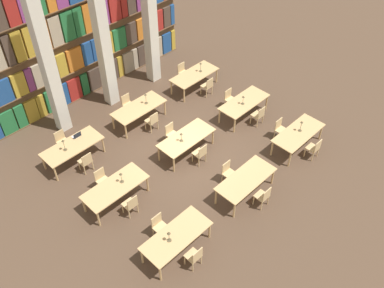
# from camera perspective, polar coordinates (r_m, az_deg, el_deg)

# --- Properties ---
(ground_plane) EXTENTS (40.00, 40.00, 0.00)m
(ground_plane) POSITION_cam_1_polar(r_m,az_deg,el_deg) (16.29, -0.69, -1.25)
(ground_plane) COLOR #4C3828
(bookshelf_bank) EXTENTS (9.92, 0.35, 5.50)m
(bookshelf_bank) POSITION_cam_1_polar(r_m,az_deg,el_deg) (18.49, -14.07, 13.96)
(bookshelf_bank) COLOR brown
(bookshelf_bank) RESTS_ON ground_plane
(pillar_left) EXTENTS (0.47, 0.47, 6.00)m
(pillar_left) POSITION_cam_1_polar(r_m,az_deg,el_deg) (16.42, -18.71, 10.04)
(pillar_left) COLOR beige
(pillar_left) RESTS_ON ground_plane
(pillar_center) EXTENTS (0.47, 0.47, 6.00)m
(pillar_center) POSITION_cam_1_polar(r_m,az_deg,el_deg) (17.41, -11.85, 13.47)
(pillar_center) COLOR beige
(pillar_center) RESTS_ON ground_plane
(pillar_right) EXTENTS (0.47, 0.47, 6.00)m
(pillar_right) POSITION_cam_1_polar(r_m,az_deg,el_deg) (18.66, -5.66, 16.33)
(pillar_right) COLOR beige
(pillar_right) RESTS_ON ground_plane
(reading_table_0) EXTENTS (2.23, 0.96, 0.75)m
(reading_table_0) POSITION_cam_1_polar(r_m,az_deg,el_deg) (13.07, -2.10, -12.25)
(reading_table_0) COLOR tan
(reading_table_0) RESTS_ON ground_plane
(chair_0) EXTENTS (0.42, 0.40, 0.88)m
(chair_0) POSITION_cam_1_polar(r_m,az_deg,el_deg) (12.93, 0.34, -14.74)
(chair_0) COLOR tan
(chair_0) RESTS_ON ground_plane
(chair_1) EXTENTS (0.42, 0.40, 0.88)m
(chair_1) POSITION_cam_1_polar(r_m,az_deg,el_deg) (13.57, -4.38, -10.83)
(chair_1) COLOR tan
(chair_1) RESTS_ON ground_plane
(desk_lamp_0) EXTENTS (0.14, 0.14, 0.41)m
(desk_lamp_0) POSITION_cam_1_polar(r_m,az_deg,el_deg) (12.69, -3.10, -12.03)
(desk_lamp_0) COLOR brown
(desk_lamp_0) RESTS_ON reading_table_0
(reading_table_1) EXTENTS (2.23, 0.96, 0.75)m
(reading_table_1) POSITION_cam_1_polar(r_m,az_deg,el_deg) (14.56, 7.19, -4.78)
(reading_table_1) COLOR tan
(reading_table_1) RESTS_ON ground_plane
(chair_2) EXTENTS (0.42, 0.40, 0.88)m
(chair_2) POSITION_cam_1_polar(r_m,az_deg,el_deg) (14.45, 9.48, -6.88)
(chair_2) COLOR tan
(chair_2) RESTS_ON ground_plane
(chair_3) EXTENTS (0.42, 0.40, 0.88)m
(chair_3) POSITION_cam_1_polar(r_m,az_deg,el_deg) (15.01, 4.87, -3.77)
(chair_3) COLOR tan
(chair_3) RESTS_ON ground_plane
(reading_table_2) EXTENTS (2.23, 0.96, 0.75)m
(reading_table_2) POSITION_cam_1_polar(r_m,az_deg,el_deg) (16.57, 13.99, 1.32)
(reading_table_2) COLOR tan
(reading_table_2) RESTS_ON ground_plane
(chair_4) EXTENTS (0.42, 0.40, 0.88)m
(chair_4) POSITION_cam_1_polar(r_m,az_deg,el_deg) (16.44, 15.98, -0.53)
(chair_4) COLOR tan
(chair_4) RESTS_ON ground_plane
(chair_5) EXTENTS (0.42, 0.40, 0.88)m
(chair_5) POSITION_cam_1_polar(r_m,az_deg,el_deg) (16.95, 11.70, 2.00)
(chair_5) COLOR tan
(chair_5) RESTS_ON ground_plane
(desk_lamp_1) EXTENTS (0.14, 0.14, 0.47)m
(desk_lamp_1) POSITION_cam_1_polar(r_m,az_deg,el_deg) (16.41, 14.37, 2.55)
(desk_lamp_1) COLOR brown
(desk_lamp_1) RESTS_ON reading_table_2
(reading_table_3) EXTENTS (2.23, 0.96, 0.75)m
(reading_table_3) POSITION_cam_1_polar(r_m,az_deg,el_deg) (14.45, -10.20, -5.77)
(reading_table_3) COLOR tan
(reading_table_3) RESTS_ON ground_plane
(chair_6) EXTENTS (0.42, 0.40, 0.88)m
(chair_6) POSITION_cam_1_polar(r_m,az_deg,el_deg) (14.18, -8.18, -7.97)
(chair_6) COLOR tan
(chair_6) RESTS_ON ground_plane
(chair_7) EXTENTS (0.42, 0.40, 0.88)m
(chair_7) POSITION_cam_1_polar(r_m,az_deg,el_deg) (15.05, -11.88, -4.66)
(chair_7) COLOR tan
(chair_7) RESTS_ON ground_plane
(desk_lamp_2) EXTENTS (0.14, 0.14, 0.43)m
(desk_lamp_2) POSITION_cam_1_polar(r_m,az_deg,el_deg) (14.28, -9.45, -4.22)
(desk_lamp_2) COLOR brown
(desk_lamp_2) RESTS_ON reading_table_3
(reading_table_4) EXTENTS (2.23, 0.96, 0.75)m
(reading_table_4) POSITION_cam_1_polar(r_m,az_deg,el_deg) (15.89, -0.77, 0.72)
(reading_table_4) COLOR tan
(reading_table_4) RESTS_ON ground_plane
(chair_8) EXTENTS (0.42, 0.40, 0.88)m
(chair_8) POSITION_cam_1_polar(r_m,az_deg,el_deg) (15.62, 1.11, -1.24)
(chair_8) COLOR tan
(chair_8) RESTS_ON ground_plane
(chair_9) EXTENTS (0.42, 0.40, 0.88)m
(chair_9) POSITION_cam_1_polar(r_m,az_deg,el_deg) (16.42, -2.75, 1.42)
(chair_9) COLOR tan
(chair_9) RESTS_ON ground_plane
(desk_lamp_3) EXTENTS (0.14, 0.14, 0.39)m
(desk_lamp_3) POSITION_cam_1_polar(r_m,az_deg,el_deg) (15.52, -1.45, 1.12)
(desk_lamp_3) COLOR brown
(desk_lamp_3) RESTS_ON reading_table_4
(reading_table_5) EXTENTS (2.23, 0.96, 0.75)m
(reading_table_5) POSITION_cam_1_polar(r_m,az_deg,el_deg) (17.65, 6.96, 5.46)
(reading_table_5) COLOR tan
(reading_table_5) RESTS_ON ground_plane
(chair_10) EXTENTS (0.42, 0.40, 0.88)m
(chair_10) POSITION_cam_1_polar(r_m,az_deg,el_deg) (17.45, 8.88, 3.85)
(chair_10) COLOR tan
(chair_10) RESTS_ON ground_plane
(chair_11) EXTENTS (0.42, 0.40, 0.88)m
(chair_11) POSITION_cam_1_polar(r_m,az_deg,el_deg) (18.15, 5.08, 6.06)
(chair_11) COLOR tan
(chair_11) RESTS_ON ground_plane
(desk_lamp_4) EXTENTS (0.14, 0.14, 0.40)m
(desk_lamp_4) POSITION_cam_1_polar(r_m,az_deg,el_deg) (17.32, 6.84, 6.04)
(desk_lamp_4) COLOR brown
(desk_lamp_4) RESTS_ON reading_table_5
(reading_table_6) EXTENTS (2.23, 0.96, 0.75)m
(reading_table_6) POSITION_cam_1_polar(r_m,az_deg,el_deg) (16.16, -15.67, -0.39)
(reading_table_6) COLOR tan
(reading_table_6) RESTS_ON ground_plane
(chair_12) EXTENTS (0.42, 0.40, 0.88)m
(chair_12) POSITION_cam_1_polar(r_m,az_deg,el_deg) (15.79, -13.97, -2.25)
(chair_12) COLOR tan
(chair_12) RESTS_ON ground_plane
(chair_13) EXTENTS (0.42, 0.40, 0.88)m
(chair_13) POSITION_cam_1_polar(r_m,az_deg,el_deg) (16.82, -16.93, 0.42)
(chair_13) COLOR tan
(chair_13) RESTS_ON ground_plane
(desk_lamp_5) EXTENTS (0.14, 0.14, 0.50)m
(desk_lamp_5) POSITION_cam_1_polar(r_m,az_deg,el_deg) (15.79, -16.76, 0.12)
(desk_lamp_5) COLOR brown
(desk_lamp_5) RESTS_ON reading_table_6
(laptop) EXTENTS (0.32, 0.22, 0.21)m
(laptop) POSITION_cam_1_polar(r_m,az_deg,el_deg) (16.41, -15.13, 1.08)
(laptop) COLOR silver
(laptop) RESTS_ON reading_table_6
(reading_table_7) EXTENTS (2.23, 0.96, 0.75)m
(reading_table_7) POSITION_cam_1_polar(r_m,az_deg,el_deg) (17.37, -7.10, 4.72)
(reading_table_7) COLOR tan
(reading_table_7) RESTS_ON ground_plane
(chair_14) EXTENTS (0.42, 0.40, 0.88)m
(chair_14) POSITION_cam_1_polar(r_m,az_deg,el_deg) (17.04, -5.32, 3.11)
(chair_14) COLOR tan
(chair_14) RESTS_ON ground_plane
(chair_15) EXTENTS (0.42, 0.40, 0.88)m
(chair_15) POSITION_cam_1_polar(r_m,az_deg,el_deg) (18.00, -8.56, 5.32)
(chair_15) COLOR tan
(chair_15) RESTS_ON ground_plane
(desk_lamp_6) EXTENTS (0.14, 0.14, 0.48)m
(desk_lamp_6) POSITION_cam_1_polar(r_m,az_deg,el_deg) (17.29, -6.19, 6.27)
(desk_lamp_6) COLOR brown
(desk_lamp_6) RESTS_ON reading_table_7
(reading_table_8) EXTENTS (2.23, 0.96, 0.75)m
(reading_table_8) POSITION_cam_1_polar(r_m,az_deg,el_deg) (19.10, 0.32, 9.13)
(reading_table_8) COLOR tan
(reading_table_8) RESTS_ON ground_plane
(chair_16) EXTENTS (0.42, 0.40, 0.88)m
(chair_16) POSITION_cam_1_polar(r_m,az_deg,el_deg) (18.82, 2.10, 7.75)
(chair_16) COLOR tan
(chair_16) RESTS_ON ground_plane
(chair_17) EXTENTS (0.42, 0.40, 0.88)m
(chair_17) POSITION_cam_1_polar(r_m,az_deg,el_deg) (19.69, -1.20, 9.59)
(chair_17) COLOR tan
(chair_17) RESTS_ON ground_plane
(desk_lamp_7) EXTENTS (0.14, 0.14, 0.46)m
(desk_lamp_7) POSITION_cam_1_polar(r_m,az_deg,el_deg) (19.07, 1.16, 10.42)
(desk_lamp_7) COLOR brown
(desk_lamp_7) RESTS_ON reading_table_8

